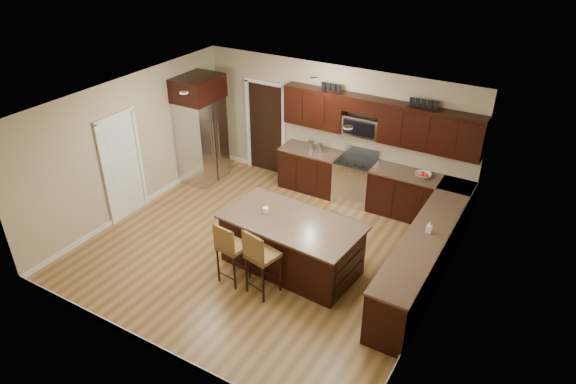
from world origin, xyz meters
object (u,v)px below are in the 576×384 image
Objects in this scene: island at (291,246)px; refrigerator at (201,129)px; stool_left at (230,247)px; range at (355,180)px; stool_mid at (259,256)px.

refrigerator reaches higher than island.
refrigerator is at bearing 140.96° from stool_left.
stool_left is at bearing -122.65° from island.
stool_mid is at bearing -91.41° from range.
island is at bearing -90.20° from range.
range is at bearing 85.35° from stool_left.
range is 0.94× the size of stool_mid.
refrigerator reaches higher than stool_left.
range is 0.46× the size of island.
refrigerator is (-3.21, 2.66, 0.47)m from stool_mid.
range is 0.47× the size of refrigerator.
island is 0.90m from stool_mid.
range and stool_left have the same top height.
island is 3.84m from refrigerator.
range is at bearing 94.34° from island.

